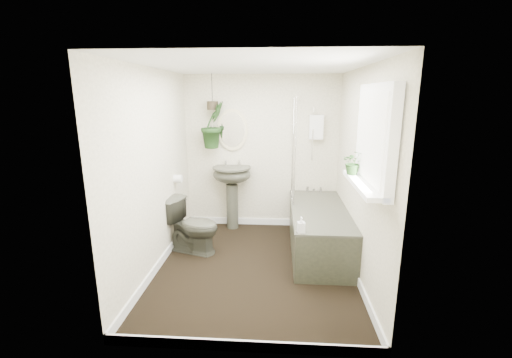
{
  "coord_description": "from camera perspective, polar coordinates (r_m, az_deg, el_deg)",
  "views": [
    {
      "loc": [
        0.26,
        -3.72,
        2.01
      ],
      "look_at": [
        0.0,
        0.15,
        1.05
      ],
      "focal_mm": 24.0,
      "sensor_mm": 36.0,
      "label": 1
    }
  ],
  "objects": [
    {
      "name": "floor",
      "position": [
        4.24,
        -0.14,
        -14.56
      ],
      "size": [
        2.3,
        2.8,
        0.02
      ],
      "primitive_type": "cube",
      "color": "black",
      "rests_on": "ground"
    },
    {
      "name": "ceiling",
      "position": [
        3.74,
        -0.16,
        18.52
      ],
      "size": [
        2.3,
        2.8,
        0.02
      ],
      "primitive_type": "cube",
      "color": "white",
      "rests_on": "ground"
    },
    {
      "name": "wall_back",
      "position": [
        5.21,
        0.92,
        4.38
      ],
      "size": [
        2.3,
        0.02,
        2.3
      ],
      "primitive_type": "cube",
      "color": "#EDE5C8",
      "rests_on": "ground"
    },
    {
      "name": "wall_front",
      "position": [
        2.48,
        -2.41,
        -6.39
      ],
      "size": [
        2.3,
        0.02,
        2.3
      ],
      "primitive_type": "cube",
      "color": "#EDE5C8",
      "rests_on": "ground"
    },
    {
      "name": "wall_left",
      "position": [
        4.07,
        -16.67,
        1.12
      ],
      "size": [
        0.02,
        2.8,
        2.3
      ],
      "primitive_type": "cube",
      "color": "#EDE5C8",
      "rests_on": "ground"
    },
    {
      "name": "wall_right",
      "position": [
        3.92,
        17.02,
        0.63
      ],
      "size": [
        0.02,
        2.8,
        2.3
      ],
      "primitive_type": "cube",
      "color": "#EDE5C8",
      "rests_on": "ground"
    },
    {
      "name": "skirting",
      "position": [
        4.21,
        -0.14,
        -13.84
      ],
      "size": [
        2.3,
        2.8,
        0.1
      ],
      "primitive_type": "cube",
      "color": "white",
      "rests_on": "floor"
    },
    {
      "name": "bathtub",
      "position": [
        4.59,
        10.43,
        -8.36
      ],
      "size": [
        0.72,
        1.72,
        0.58
      ],
      "primitive_type": null,
      "color": "#393A30",
      "rests_on": "floor"
    },
    {
      "name": "bath_screen",
      "position": [
        4.77,
        6.34,
        5.01
      ],
      "size": [
        0.04,
        0.72,
        1.4
      ],
      "primitive_type": null,
      "color": "silver",
      "rests_on": "bathtub"
    },
    {
      "name": "shower_box",
      "position": [
        5.11,
        10.0,
        8.52
      ],
      "size": [
        0.2,
        0.1,
        0.35
      ],
      "primitive_type": "cube",
      "color": "white",
      "rests_on": "wall_back"
    },
    {
      "name": "oval_mirror",
      "position": [
        5.16,
        -3.98,
        8.19
      ],
      "size": [
        0.46,
        0.03,
        0.62
      ],
      "primitive_type": "ellipsoid",
      "color": "beige",
      "rests_on": "wall_back"
    },
    {
      "name": "wall_sconce",
      "position": [
        5.23,
        -8.36,
        7.05
      ],
      "size": [
        0.04,
        0.04,
        0.22
      ],
      "primitive_type": "cylinder",
      "color": "black",
      "rests_on": "wall_back"
    },
    {
      "name": "toilet_roll_holder",
      "position": [
        4.75,
        -12.9,
        0.04
      ],
      "size": [
        0.11,
        0.11,
        0.11
      ],
      "primitive_type": "cylinder",
      "rotation": [
        0.0,
        1.57,
        0.0
      ],
      "color": "white",
      "rests_on": "wall_left"
    },
    {
      "name": "window_recess",
      "position": [
        3.15,
        19.24,
        6.6
      ],
      "size": [
        0.08,
        1.0,
        0.9
      ],
      "primitive_type": "cube",
      "color": "white",
      "rests_on": "wall_right"
    },
    {
      "name": "window_sill",
      "position": [
        3.21,
        17.44,
        -0.79
      ],
      "size": [
        0.18,
        1.0,
        0.04
      ],
      "primitive_type": "cube",
      "color": "white",
      "rests_on": "wall_right"
    },
    {
      "name": "window_blinds",
      "position": [
        3.14,
        18.44,
        6.64
      ],
      "size": [
        0.01,
        0.86,
        0.76
      ],
      "primitive_type": "cube",
      "color": "white",
      "rests_on": "wall_right"
    },
    {
      "name": "toilet",
      "position": [
        4.56,
        -10.51,
        -7.6
      ],
      "size": [
        0.79,
        0.59,
        0.71
      ],
      "primitive_type": "imported",
      "rotation": [
        0.0,
        0.0,
        1.27
      ],
      "color": "#393A30",
      "rests_on": "floor"
    },
    {
      "name": "pedestal_sink",
      "position": [
        5.23,
        -3.98,
        -3.08
      ],
      "size": [
        0.61,
        0.53,
        0.97
      ],
      "primitive_type": null,
      "rotation": [
        0.0,
        0.0,
        -0.08
      ],
      "color": "#393A30",
      "rests_on": "floor"
    },
    {
      "name": "sill_plant",
      "position": [
        3.46,
        15.94,
        2.7
      ],
      "size": [
        0.22,
        0.19,
        0.24
      ],
      "primitive_type": "imported",
      "rotation": [
        0.0,
        0.0,
        0.02
      ],
      "color": "black",
      "rests_on": "window_sill"
    },
    {
      "name": "hanging_plant",
      "position": [
        5.08,
        -7.17,
        8.93
      ],
      "size": [
        0.46,
        0.48,
        0.67
      ],
      "primitive_type": "imported",
      "rotation": [
        0.0,
        0.0,
        0.9
      ],
      "color": "black",
      "rests_on": "ceiling"
    },
    {
      "name": "soap_bottle",
      "position": [
        3.69,
        7.54,
        -7.57
      ],
      "size": [
        0.09,
        0.09,
        0.17
      ],
      "primitive_type": "imported",
      "rotation": [
        0.0,
        0.0,
        0.15
      ],
      "color": "#352E2D",
      "rests_on": "bathtub"
    },
    {
      "name": "hanging_pot",
      "position": [
        5.06,
        -7.26,
        12.06
      ],
      "size": [
        0.16,
        0.16,
        0.12
      ],
      "primitive_type": "cylinder",
      "color": "#2D2518",
      "rests_on": "ceiling"
    }
  ]
}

